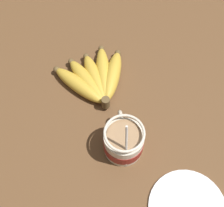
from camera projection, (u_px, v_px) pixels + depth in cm
name	position (u px, v px, depth cm)	size (l,w,h in cm)	color
table	(125.00, 131.00, 75.01)	(119.58, 119.58, 2.76)	brown
coffee_mug	(124.00, 141.00, 68.14)	(12.25, 8.92, 15.10)	beige
banana_bunch	(95.00, 78.00, 78.61)	(18.97, 19.36, 4.24)	brown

